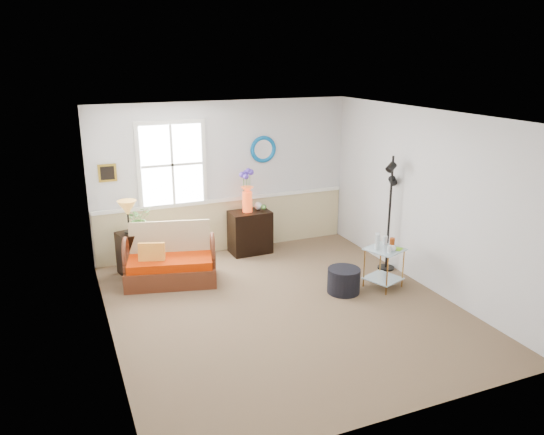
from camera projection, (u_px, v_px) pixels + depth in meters
name	position (u px, v px, depth m)	size (l,w,h in m)	color
floor	(283.00, 308.00, 7.23)	(4.50, 5.00, 0.01)	#816245
ceiling	(285.00, 116.00, 6.47)	(4.50, 5.00, 0.01)	white
walls	(284.00, 217.00, 6.85)	(4.51, 5.01, 2.60)	silver
wainscot	(226.00, 225.00, 9.29)	(4.46, 0.02, 0.90)	#CAB983
chair_rail	(226.00, 200.00, 9.14)	(4.46, 0.04, 0.06)	white
window	(172.00, 165.00, 8.61)	(1.14, 0.06, 1.44)	white
picture	(107.00, 173.00, 8.26)	(0.28, 0.03, 0.28)	gold
mirror	(263.00, 149.00, 9.17)	(0.47, 0.47, 0.07)	#047CCB
loveseat	(170.00, 255.00, 7.95)	(1.34, 0.76, 0.87)	maroon
throw_pillow	(152.00, 256.00, 7.81)	(0.38, 0.10, 0.38)	orange
lamp_stand	(132.00, 253.00, 8.29)	(0.38, 0.38, 0.68)	black
table_lamp	(128.00, 217.00, 8.07)	(0.29, 0.29, 0.53)	gold
potted_plant	(139.00, 222.00, 8.22)	(0.36, 0.40, 0.31)	#4E813A
cabinet	(250.00, 232.00, 9.19)	(0.69, 0.44, 0.74)	black
flower_vase	(247.00, 191.00, 8.97)	(0.21, 0.21, 0.73)	#E44316
side_table	(384.00, 268.00, 7.81)	(0.48, 0.48, 0.60)	#C58E40
tabletop_items	(387.00, 241.00, 7.71)	(0.39, 0.39, 0.24)	silver
floor_lamp	(389.00, 214.00, 8.31)	(0.27, 0.27, 1.85)	black
ottoman	(344.00, 281.00, 7.67)	(0.47, 0.47, 0.36)	black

